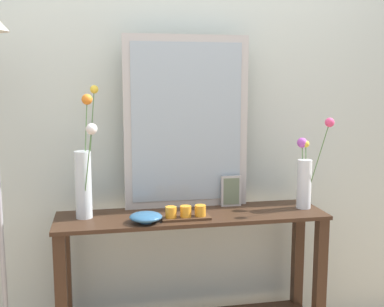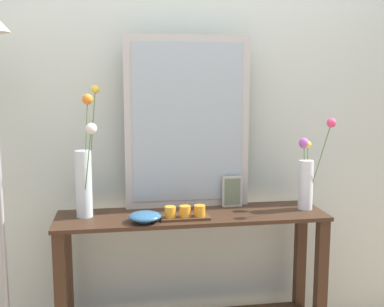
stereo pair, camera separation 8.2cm
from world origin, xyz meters
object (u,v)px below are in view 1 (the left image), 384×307
object	(u,v)px
mirror_leaning	(187,123)
candle_tray	(186,214)
vase_right	(305,176)
console_table	(192,274)
picture_frame_small	(231,191)
tall_vase_left	(84,174)
decorative_bowl	(146,217)

from	to	relation	value
mirror_leaning	candle_tray	size ratio (longest dim) A/B	3.77
vase_right	candle_tray	bearing A→B (deg)	-172.66
console_table	picture_frame_small	distance (m)	0.49
candle_tray	picture_frame_small	world-z (taller)	picture_frame_small
console_table	mirror_leaning	distance (m)	0.80
candle_tray	console_table	bearing A→B (deg)	60.43
tall_vase_left	vase_right	distance (m)	1.16
console_table	decorative_bowl	world-z (taller)	decorative_bowl
mirror_leaning	picture_frame_small	size ratio (longest dim) A/B	5.44
picture_frame_small	tall_vase_left	bearing A→B (deg)	-174.36
candle_tray	decorative_bowl	bearing A→B (deg)	-174.51
picture_frame_small	decorative_bowl	size ratio (longest dim) A/B	1.05
console_table	candle_tray	world-z (taller)	candle_tray
decorative_bowl	console_table	bearing A→B (deg)	22.89
candle_tray	picture_frame_small	bearing A→B (deg)	34.18
tall_vase_left	decorative_bowl	world-z (taller)	tall_vase_left
console_table	picture_frame_small	world-z (taller)	picture_frame_small
candle_tray	decorative_bowl	xyz separation A→B (m)	(-0.20, -0.02, -0.00)
console_table	vase_right	distance (m)	0.80
mirror_leaning	candle_tray	distance (m)	0.49
mirror_leaning	decorative_bowl	world-z (taller)	mirror_leaning
tall_vase_left	candle_tray	bearing A→B (deg)	-13.71
console_table	mirror_leaning	size ratio (longest dim) A/B	1.51
console_table	tall_vase_left	world-z (taller)	tall_vase_left
vase_right	candle_tray	distance (m)	0.69
mirror_leaning	picture_frame_small	xyz separation A→B (m)	(0.24, -0.04, -0.38)
console_table	vase_right	xyz separation A→B (m)	(0.62, 0.00, 0.50)
candle_tray	picture_frame_small	distance (m)	0.35
console_table	decorative_bowl	xyz separation A→B (m)	(-0.25, -0.11, 0.36)
console_table	decorative_bowl	distance (m)	0.45
mirror_leaning	picture_frame_small	bearing A→B (deg)	-9.49
mirror_leaning	decorative_bowl	size ratio (longest dim) A/B	5.73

